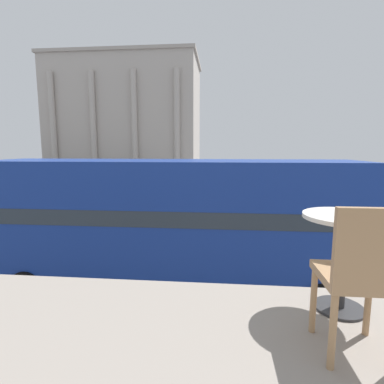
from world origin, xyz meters
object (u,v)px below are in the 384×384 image
traffic_light_mid (146,179)px  pedestrian_grey (217,217)px  car_white (304,185)px  pedestrian_yellow (92,210)px  pedestrian_white (151,188)px  traffic_light_near (266,194)px  pedestrian_blue (292,192)px  cafe_dining_table (344,241)px  cafe_chair_0 (361,273)px  double_decker_bus (173,220)px  plaza_building_left (128,118)px  car_black (311,209)px

traffic_light_mid → pedestrian_grey: (5.47, -6.63, -1.26)m
car_white → pedestrian_yellow: (-16.35, -16.15, 0.31)m
pedestrian_white → pedestrian_grey: bearing=116.6°
traffic_light_near → pedestrian_blue: 12.58m
cafe_dining_table → cafe_chair_0: 0.56m
cafe_dining_table → cafe_chair_0: size_ratio=0.80×
pedestrian_grey → pedestrian_blue: pedestrian_blue is taller
double_decker_bus → cafe_chair_0: cafe_chair_0 is taller
plaza_building_left → traffic_light_mid: (10.84, -30.93, -7.60)m
cafe_dining_table → car_white: 31.55m
plaza_building_left → cafe_dining_table: bearing=-71.1°
cafe_chair_0 → traffic_light_mid: (-6.36, 20.34, -1.60)m
car_white → pedestrian_blue: pedestrian_blue is taller
car_white → double_decker_bus: bearing=114.7°
traffic_light_near → pedestrian_white: (-8.36, 13.49, -1.60)m
cafe_chair_0 → pedestrian_yellow: 17.09m
plaza_building_left → pedestrian_white: plaza_building_left is taller
traffic_light_mid → car_white: 18.02m
plaza_building_left → traffic_light_mid: 33.65m
pedestrian_grey → pedestrian_white: bearing=-31.0°
double_decker_bus → pedestrian_yellow: bearing=133.6°
cafe_dining_table → traffic_light_near: 11.14m
car_black → pedestrian_blue: size_ratio=2.48×
cafe_dining_table → pedestrian_blue: (5.00, 22.87, -2.88)m
traffic_light_near → pedestrian_grey: bearing=134.9°
double_decker_bus → car_white: double_decker_bus is taller
cafe_chair_0 → pedestrian_yellow: size_ratio=0.52×
pedestrian_grey → double_decker_bus: bearing=108.5°
pedestrian_yellow → pedestrian_blue: (13.31, 8.68, -0.03)m
pedestrian_white → pedestrian_blue: 12.34m
car_white → cafe_chair_0: bearing=123.7°
double_decker_bus → traffic_light_mid: double_decker_bus is taller
plaza_building_left → car_black: (22.23, -33.64, -9.13)m
cafe_chair_0 → car_black: size_ratio=0.22×
double_decker_bus → car_white: (10.40, 23.58, -1.62)m
cafe_chair_0 → pedestrian_blue: size_ratio=0.54×
car_black → traffic_light_mid: bearing=98.9°
pedestrian_blue → traffic_light_near: bearing=157.6°
double_decker_bus → traffic_light_near: size_ratio=2.83×
traffic_light_mid → car_black: 11.81m
double_decker_bus → pedestrian_blue: double_decker_bus is taller
traffic_light_mid → pedestrian_grey: traffic_light_mid is taller
cafe_dining_table → pedestrian_white: size_ratio=0.44×
plaza_building_left → pedestrian_blue: plaza_building_left is taller
cafe_dining_table → plaza_building_left: bearing=108.9°
pedestrian_yellow → car_white: bearing=-99.3°
traffic_light_near → pedestrian_blue: bearing=71.9°
cafe_dining_table → car_black: size_ratio=0.17×
traffic_light_near → pedestrian_yellow: (-9.43, 3.19, -1.56)m
traffic_light_mid → car_white: size_ratio=0.81×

